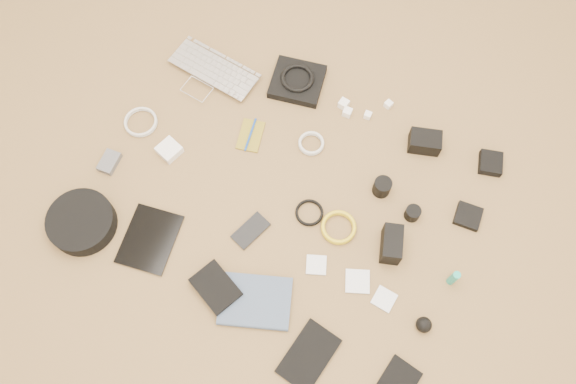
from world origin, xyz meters
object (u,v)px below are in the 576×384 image
at_px(dslr_camera, 425,142).
at_px(headphone_case, 82,222).
at_px(phone, 251,231).
at_px(tablet, 150,239).
at_px(paperback, 252,328).
at_px(laptop, 207,79).

bearing_deg(dslr_camera, headphone_case, -157.04).
bearing_deg(phone, tablet, -130.32).
bearing_deg(dslr_camera, tablet, -151.06).
bearing_deg(tablet, dslr_camera, 36.87).
relative_size(dslr_camera, phone, 0.86).
relative_size(tablet, paperback, 0.96).
height_order(dslr_camera, tablet, dslr_camera).
height_order(phone, headphone_case, headphone_case).
xyz_separation_m(dslr_camera, tablet, (-0.71, -0.76, -0.03)).
relative_size(headphone_case, paperback, 0.98).
height_order(dslr_camera, phone, dslr_camera).
bearing_deg(tablet, phone, 21.52).
height_order(phone, paperback, paperback).
xyz_separation_m(tablet, phone, (0.30, 0.18, 0.00)).
height_order(headphone_case, paperback, headphone_case).
relative_size(laptop, paperback, 1.50).
distance_m(phone, paperback, 0.33).
height_order(dslr_camera, paperback, dslr_camera).
distance_m(tablet, phone, 0.35).
distance_m(laptop, headphone_case, 0.71).
bearing_deg(dslr_camera, laptop, 169.30).
relative_size(laptop, phone, 2.68).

